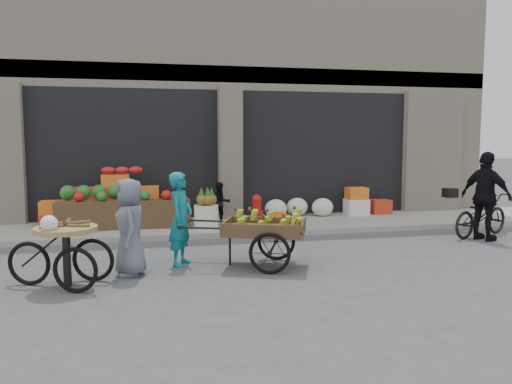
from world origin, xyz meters
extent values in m
plane|color=#424244|center=(0.00, 0.00, 0.00)|extent=(80.00, 80.00, 0.00)
cube|color=gray|center=(0.00, 4.10, 0.06)|extent=(18.00, 2.20, 0.12)
cube|color=beige|center=(0.00, 8.20, 3.50)|extent=(14.00, 6.00, 7.00)
cube|color=gray|center=(0.00, 5.35, 3.60)|extent=(14.00, 0.30, 0.40)
cube|color=black|center=(-2.48, 6.00, 1.67)|extent=(4.40, 1.60, 3.10)
cube|color=black|center=(2.48, 6.00, 1.67)|extent=(4.40, 1.60, 3.10)
cube|color=beige|center=(0.00, 5.15, 1.67)|extent=(0.55, 0.80, 3.22)
cube|color=brown|center=(-2.48, 3.95, 0.42)|extent=(2.80, 0.45, 0.60)
sphere|color=#1E5923|center=(-3.17, 4.45, 0.86)|extent=(0.34, 0.34, 0.34)
cylinder|color=silver|center=(-0.75, 3.60, 0.37)|extent=(0.52, 0.52, 0.50)
cylinder|color=#A5140F|center=(0.35, 3.55, 0.40)|extent=(0.20, 0.20, 0.56)
sphere|color=#A5140F|center=(0.35, 3.55, 0.72)|extent=(0.22, 0.22, 0.22)
cylinder|color=orange|center=(0.85, 3.50, 0.27)|extent=(0.32, 0.32, 0.30)
ellipsoid|color=silver|center=(1.68, 4.70, 0.34)|extent=(1.70, 0.60, 0.44)
imported|color=black|center=(-0.35, 4.20, 0.58)|extent=(0.51, 0.43, 0.93)
cube|color=brown|center=(-0.16, 0.61, 0.58)|extent=(1.48, 1.22, 0.11)
torus|color=black|center=(-0.19, 0.14, 0.32)|extent=(0.62, 0.28, 0.64)
torus|color=black|center=(0.13, 0.99, 0.32)|extent=(0.62, 0.28, 0.64)
cylinder|color=black|center=(-0.68, 0.81, 0.26)|extent=(0.05, 0.05, 0.53)
imported|color=#106D7B|center=(-1.45, 1.00, 0.75)|extent=(0.56, 0.65, 1.51)
cylinder|color=#9E7F51|center=(-3.06, 0.12, 0.80)|extent=(1.05, 1.05, 0.07)
cube|color=black|center=(-3.06, 0.12, 0.40)|extent=(0.10, 0.10, 0.80)
torus|color=black|center=(-2.90, -0.22, 0.31)|extent=(0.61, 0.24, 0.62)
torus|color=black|center=(-2.74, 0.31, 0.31)|extent=(0.61, 0.24, 0.62)
torus|color=black|center=(-3.58, 0.29, 0.31)|extent=(0.61, 0.24, 0.62)
imported|color=slate|center=(-2.22, 0.54, 0.72)|extent=(0.55, 0.76, 1.45)
imported|color=black|center=(4.83, 2.11, 0.45)|extent=(1.81, 1.19, 0.90)
imported|color=black|center=(4.63, 1.71, 0.89)|extent=(0.79, 1.13, 1.79)
camera|label=1|loc=(-1.92, -6.98, 2.02)|focal=35.00mm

